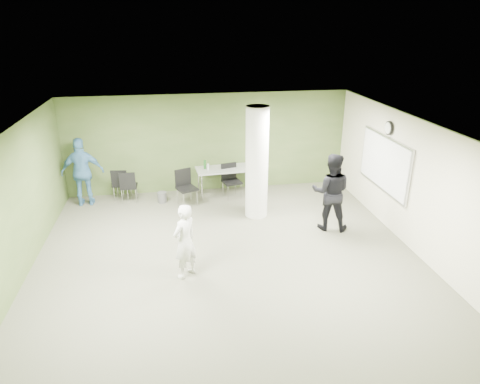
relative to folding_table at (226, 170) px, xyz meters
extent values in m
plane|color=#555443|center=(-0.42, -3.48, -0.75)|extent=(8.00, 8.00, 0.00)
plane|color=white|center=(-0.42, -3.48, 2.05)|extent=(8.00, 8.00, 0.00)
cube|color=#425929|center=(-0.42, 0.52, 0.65)|extent=(8.00, 2.80, 0.02)
cube|color=#425929|center=(-4.42, -3.48, 0.65)|extent=(0.02, 8.00, 2.80)
cube|color=beige|center=(3.58, -3.48, 0.65)|extent=(0.02, 8.00, 2.80)
cylinder|color=silver|center=(0.58, -1.48, 0.65)|extent=(0.56, 0.56, 2.80)
cube|color=silver|center=(3.51, -2.28, 0.75)|extent=(0.04, 2.30, 1.30)
cube|color=white|center=(3.48, -2.28, 0.75)|extent=(0.02, 2.20, 1.20)
cylinder|color=black|center=(3.51, -2.28, 1.60)|extent=(0.05, 0.32, 0.32)
cylinder|color=white|center=(3.48, -2.28, 1.60)|extent=(0.02, 0.26, 0.26)
cube|color=gray|center=(0.02, 0.00, 0.03)|extent=(1.74, 0.87, 0.04)
cylinder|color=silver|center=(-0.72, -0.36, -0.37)|extent=(0.04, 0.04, 0.76)
cylinder|color=silver|center=(0.80, -0.23, -0.37)|extent=(0.04, 0.04, 0.76)
cylinder|color=silver|center=(-0.76, 0.23, -0.37)|extent=(0.04, 0.04, 0.76)
cylinder|color=silver|center=(0.75, 0.36, -0.37)|extent=(0.04, 0.04, 0.76)
cylinder|color=#1C521B|center=(-0.58, 0.04, 0.17)|extent=(0.07, 0.07, 0.25)
cylinder|color=#B2B2B7|center=(-0.50, -0.08, 0.14)|extent=(0.06, 0.06, 0.18)
cylinder|color=#4C4C4C|center=(-1.81, -0.26, -0.61)|extent=(0.25, 0.25, 0.29)
cube|color=black|center=(-2.69, -0.02, -0.32)|extent=(0.45, 0.45, 0.05)
cube|color=black|center=(-2.69, -0.23, -0.07)|extent=(0.43, 0.04, 0.44)
cylinder|color=silver|center=(-2.50, 0.16, -0.54)|extent=(0.02, 0.02, 0.42)
cylinder|color=silver|center=(-2.87, 0.16, -0.54)|extent=(0.02, 0.02, 0.42)
cylinder|color=silver|center=(-2.51, -0.21, -0.54)|extent=(0.02, 0.02, 0.42)
cylinder|color=silver|center=(-2.87, -0.20, -0.54)|extent=(0.02, 0.02, 0.42)
cube|color=black|center=(-2.89, 0.17, -0.31)|extent=(0.51, 0.51, 0.05)
cube|color=black|center=(-2.92, -0.03, -0.07)|extent=(0.43, 0.10, 0.44)
cylinder|color=silver|center=(-2.68, 0.33, -0.54)|extent=(0.02, 0.02, 0.42)
cylinder|color=silver|center=(-3.05, 0.39, -0.54)|extent=(0.02, 0.02, 0.42)
cylinder|color=silver|center=(-2.74, -0.04, -0.54)|extent=(0.02, 0.02, 0.42)
cylinder|color=silver|center=(-3.10, 0.02, -0.54)|extent=(0.02, 0.02, 0.42)
cube|color=black|center=(-1.13, -0.55, -0.28)|extent=(0.63, 0.63, 0.05)
cube|color=black|center=(-1.21, -0.35, -0.02)|extent=(0.44, 0.21, 0.47)
cylinder|color=silver|center=(-1.24, -0.81, -0.53)|extent=(0.02, 0.02, 0.45)
cylinder|color=silver|center=(-0.87, -0.66, -0.53)|extent=(0.02, 0.02, 0.45)
cylinder|color=silver|center=(-1.39, -0.44, -0.53)|extent=(0.02, 0.02, 0.45)
cylinder|color=silver|center=(-1.02, -0.29, -0.53)|extent=(0.02, 0.02, 0.45)
cube|color=black|center=(0.13, -0.22, -0.29)|extent=(0.58, 0.58, 0.05)
cube|color=black|center=(0.08, -0.01, -0.03)|extent=(0.45, 0.15, 0.46)
cylinder|color=silver|center=(-0.01, -0.46, -0.53)|extent=(0.02, 0.02, 0.44)
cylinder|color=silver|center=(0.37, -0.36, -0.53)|extent=(0.02, 0.02, 0.44)
cylinder|color=silver|center=(-0.11, -0.08, -0.53)|extent=(0.02, 0.02, 0.44)
cylinder|color=silver|center=(0.27, 0.02, -0.53)|extent=(0.02, 0.02, 0.44)
imported|color=silver|center=(-1.33, -4.01, 0.00)|extent=(0.65, 0.64, 1.51)
imported|color=black|center=(2.14, -2.49, 0.18)|extent=(1.09, 0.97, 1.86)
imported|color=teal|center=(-3.82, -0.08, 0.17)|extent=(1.10, 0.48, 1.85)
camera|label=1|loc=(-1.46, -11.26, 3.93)|focal=32.00mm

